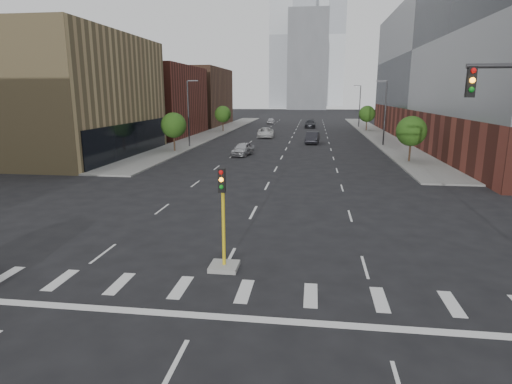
% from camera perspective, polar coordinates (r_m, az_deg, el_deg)
% --- Properties ---
extents(sidewalk_left_far, '(5.00, 92.00, 0.15)m').
position_cam_1_polar(sidewalk_left_far, '(84.18, -5.22, 8.02)').
color(sidewalk_left_far, gray).
rests_on(sidewalk_left_far, ground).
extents(sidewalk_right_far, '(5.00, 92.00, 0.15)m').
position_cam_1_polar(sidewalk_right_far, '(82.88, 15.64, 7.52)').
color(sidewalk_right_far, gray).
rests_on(sidewalk_right_far, ground).
extents(building_left_mid, '(20.00, 24.00, 14.00)m').
position_cam_1_polar(building_left_mid, '(57.02, -26.00, 11.40)').
color(building_left_mid, tan).
rests_on(building_left_mid, ground).
extents(building_left_far_a, '(20.00, 22.00, 12.00)m').
position_cam_1_polar(building_left_far_a, '(80.08, -15.56, 11.60)').
color(building_left_far_a, brown).
rests_on(building_left_far_a, ground).
extents(building_left_far_b, '(20.00, 24.00, 13.00)m').
position_cam_1_polar(building_left_far_b, '(104.52, -9.92, 12.37)').
color(building_left_far_b, brown).
rests_on(building_left_far_b, ground).
extents(building_right_main, '(24.00, 70.00, 22.00)m').
position_cam_1_polar(building_right_main, '(72.64, 29.49, 14.29)').
color(building_right_main, brown).
rests_on(building_right_main, ground).
extents(tower_left, '(22.00, 22.00, 70.00)m').
position_cam_1_polar(tower_left, '(229.74, 4.98, 19.88)').
color(tower_left, '#B2B7BC').
rests_on(tower_left, ground).
extents(tower_right, '(20.00, 20.00, 80.00)m').
position_cam_1_polar(tower_right, '(269.83, 9.50, 19.80)').
color(tower_right, '#B2B7BC').
rests_on(tower_right, ground).
extents(tower_mid, '(18.00, 18.00, 44.00)m').
position_cam_1_polar(tower_mid, '(208.32, 6.93, 16.96)').
color(tower_mid, slate).
rests_on(tower_mid, ground).
extents(median_traffic_signal, '(1.20, 1.20, 4.40)m').
position_cam_1_polar(median_traffic_signal, '(18.27, -4.33, -7.39)').
color(median_traffic_signal, '#999993').
rests_on(median_traffic_signal, ground).
extents(streetlight_right_a, '(1.60, 0.22, 9.07)m').
position_cam_1_polar(streetlight_right_a, '(63.57, 16.77, 10.38)').
color(streetlight_right_a, '#2D2D30').
rests_on(streetlight_right_a, ground).
extents(streetlight_right_b, '(1.60, 0.22, 9.07)m').
position_cam_1_polar(streetlight_right_b, '(98.29, 13.62, 11.31)').
color(streetlight_right_b, '#2D2D30').
rests_on(streetlight_right_b, ground).
extents(streetlight_left, '(1.60, 0.22, 9.07)m').
position_cam_1_polar(streetlight_left, '(60.27, -8.94, 10.65)').
color(streetlight_left, '#2D2D30').
rests_on(streetlight_left, ground).
extents(tree_left_near, '(3.20, 3.20, 4.85)m').
position_cam_1_polar(tree_left_near, '(55.78, -10.93, 8.73)').
color(tree_left_near, '#382619').
rests_on(tree_left_near, ground).
extents(tree_left_far, '(3.20, 3.20, 4.85)m').
position_cam_1_polar(tree_left_far, '(84.72, -4.45, 10.31)').
color(tree_left_far, '#382619').
rests_on(tree_left_far, ground).
extents(tree_right_near, '(3.20, 3.20, 4.85)m').
position_cam_1_polar(tree_right_near, '(49.04, 20.01, 7.64)').
color(tree_right_near, '#382619').
rests_on(tree_right_near, ground).
extents(tree_right_far, '(3.20, 3.20, 4.85)m').
position_cam_1_polar(tree_right_far, '(88.47, 14.60, 10.05)').
color(tree_right_far, '#382619').
rests_on(tree_right_far, ground).
extents(car_near_left, '(2.59, 4.82, 1.56)m').
position_cam_1_polar(car_near_left, '(51.86, -1.79, 5.75)').
color(car_near_left, '#AAAAAE').
rests_on(car_near_left, ground).
extents(car_mid_right, '(2.23, 5.28, 1.69)m').
position_cam_1_polar(car_mid_right, '(65.02, 7.52, 7.18)').
color(car_mid_right, black).
rests_on(car_mid_right, ground).
extents(car_far_left, '(3.21, 6.07, 1.63)m').
position_cam_1_polar(car_far_left, '(73.57, 1.30, 7.93)').
color(car_far_left, silver).
rests_on(car_far_left, ground).
extents(car_deep_right, '(2.37, 5.69, 1.64)m').
position_cam_1_polar(car_deep_right, '(95.34, 7.23, 9.00)').
color(car_deep_right, '#222328').
rests_on(car_deep_right, ground).
extents(car_distant, '(1.70, 4.15, 1.41)m').
position_cam_1_polar(car_distant, '(107.39, 2.01, 9.47)').
color(car_distant, '#B7B7BC').
rests_on(car_distant, ground).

